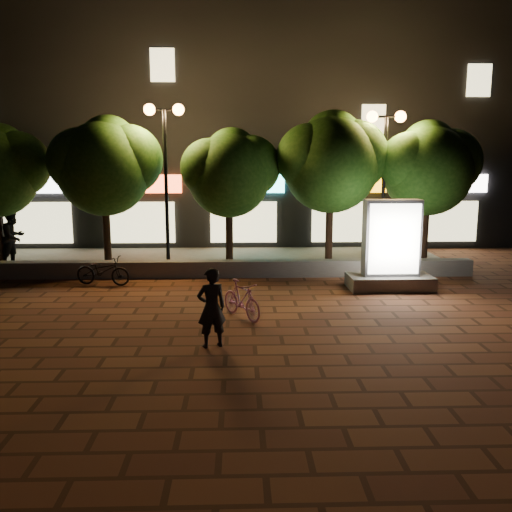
{
  "coord_description": "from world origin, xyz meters",
  "views": [
    {
      "loc": [
        0.82,
        -12.4,
        3.62
      ],
      "look_at": [
        1.26,
        1.5,
        1.1
      ],
      "focal_mm": 38.27,
      "sensor_mm": 36.0,
      "label": 1
    }
  ],
  "objects_px": {
    "tree_far_right": "(429,165)",
    "scooter_pink": "(242,300)",
    "street_lamp_right": "(385,148)",
    "scooter_parked": "(103,271)",
    "ad_kiosk": "(391,253)",
    "street_lamp_left": "(165,144)",
    "pedestrian": "(14,237)",
    "rider": "(212,308)",
    "tree_mid": "(230,170)",
    "tree_left": "(106,163)",
    "tree_right": "(332,159)"
  },
  "relations": [
    {
      "from": "street_lamp_right",
      "to": "rider",
      "type": "xyz_separation_m",
      "value": [
        -5.22,
        -7.49,
        -3.11
      ]
    },
    {
      "from": "tree_mid",
      "to": "pedestrian",
      "type": "relative_size",
      "value": 2.37
    },
    {
      "from": "tree_far_right",
      "to": "tree_right",
      "type": "bearing_deg",
      "value": 180.0
    },
    {
      "from": "scooter_pink",
      "to": "rider",
      "type": "distance_m",
      "value": 2.0
    },
    {
      "from": "tree_mid",
      "to": "scooter_parked",
      "type": "height_order",
      "value": "tree_mid"
    },
    {
      "from": "street_lamp_left",
      "to": "scooter_pink",
      "type": "bearing_deg",
      "value": -67.08
    },
    {
      "from": "street_lamp_right",
      "to": "ad_kiosk",
      "type": "relative_size",
      "value": 2.0
    },
    {
      "from": "tree_left",
      "to": "rider",
      "type": "height_order",
      "value": "tree_left"
    },
    {
      "from": "tree_far_right",
      "to": "scooter_parked",
      "type": "height_order",
      "value": "tree_far_right"
    },
    {
      "from": "street_lamp_left",
      "to": "ad_kiosk",
      "type": "relative_size",
      "value": 2.08
    },
    {
      "from": "tree_left",
      "to": "ad_kiosk",
      "type": "bearing_deg",
      "value": -20.41
    },
    {
      "from": "ad_kiosk",
      "to": "pedestrian",
      "type": "xyz_separation_m",
      "value": [
        -11.6,
        3.23,
        0.03
      ]
    },
    {
      "from": "tree_far_right",
      "to": "scooter_pink",
      "type": "xyz_separation_m",
      "value": [
        -6.19,
        -5.86,
        -2.93
      ]
    },
    {
      "from": "street_lamp_right",
      "to": "rider",
      "type": "relative_size",
      "value": 3.19
    },
    {
      "from": "scooter_pink",
      "to": "tree_mid",
      "type": "bearing_deg",
      "value": 59.98
    },
    {
      "from": "street_lamp_right",
      "to": "scooter_pink",
      "type": "bearing_deg",
      "value": -129.6
    },
    {
      "from": "tree_left",
      "to": "tree_mid",
      "type": "height_order",
      "value": "tree_left"
    },
    {
      "from": "tree_mid",
      "to": "tree_right",
      "type": "bearing_deg",
      "value": 0.0
    },
    {
      "from": "tree_mid",
      "to": "street_lamp_left",
      "type": "height_order",
      "value": "street_lamp_left"
    },
    {
      "from": "scooter_pink",
      "to": "street_lamp_right",
      "type": "bearing_deg",
      "value": 17.29
    },
    {
      "from": "street_lamp_left",
      "to": "street_lamp_right",
      "type": "bearing_deg",
      "value": 0.0
    },
    {
      "from": "scooter_parked",
      "to": "pedestrian",
      "type": "xyz_separation_m",
      "value": [
        -3.5,
        2.55,
        0.61
      ]
    },
    {
      "from": "tree_mid",
      "to": "street_lamp_right",
      "type": "xyz_separation_m",
      "value": [
        4.95,
        -0.26,
        0.68
      ]
    },
    {
      "from": "street_lamp_left",
      "to": "tree_far_right",
      "type": "bearing_deg",
      "value": 1.76
    },
    {
      "from": "rider",
      "to": "tree_left",
      "type": "bearing_deg",
      "value": -84.03
    },
    {
      "from": "rider",
      "to": "tree_mid",
      "type": "bearing_deg",
      "value": -111.7
    },
    {
      "from": "tree_left",
      "to": "street_lamp_right",
      "type": "distance_m",
      "value": 8.96
    },
    {
      "from": "rider",
      "to": "pedestrian",
      "type": "distance_m",
      "value": 10.42
    },
    {
      "from": "tree_mid",
      "to": "pedestrian",
      "type": "distance_m",
      "value": 7.46
    },
    {
      "from": "tree_left",
      "to": "tree_far_right",
      "type": "bearing_deg",
      "value": -0.0
    },
    {
      "from": "tree_mid",
      "to": "scooter_parked",
      "type": "relative_size",
      "value": 2.8
    },
    {
      "from": "scooter_parked",
      "to": "scooter_pink",
      "type": "bearing_deg",
      "value": -118.87
    },
    {
      "from": "rider",
      "to": "tree_right",
      "type": "bearing_deg",
      "value": -134.48
    },
    {
      "from": "ad_kiosk",
      "to": "pedestrian",
      "type": "bearing_deg",
      "value": 164.44
    },
    {
      "from": "tree_mid",
      "to": "tree_far_right",
      "type": "relative_size",
      "value": 0.95
    },
    {
      "from": "tree_right",
      "to": "scooter_pink",
      "type": "xyz_separation_m",
      "value": [
        -2.99,
        -5.86,
        -3.13
      ]
    },
    {
      "from": "street_lamp_left",
      "to": "pedestrian",
      "type": "height_order",
      "value": "street_lamp_left"
    },
    {
      "from": "tree_far_right",
      "to": "rider",
      "type": "distance_m",
      "value": 10.61
    },
    {
      "from": "tree_mid",
      "to": "scooter_pink",
      "type": "xyz_separation_m",
      "value": [
        0.32,
        -5.86,
        -2.78
      ]
    },
    {
      "from": "pedestrian",
      "to": "street_lamp_left",
      "type": "bearing_deg",
      "value": -75.39
    },
    {
      "from": "ad_kiosk",
      "to": "pedestrian",
      "type": "height_order",
      "value": "ad_kiosk"
    },
    {
      "from": "tree_left",
      "to": "tree_right",
      "type": "bearing_deg",
      "value": 0.0
    },
    {
      "from": "street_lamp_right",
      "to": "street_lamp_left",
      "type": "bearing_deg",
      "value": 180.0
    },
    {
      "from": "street_lamp_left",
      "to": "ad_kiosk",
      "type": "height_order",
      "value": "street_lamp_left"
    },
    {
      "from": "ad_kiosk",
      "to": "scooter_parked",
      "type": "height_order",
      "value": "ad_kiosk"
    },
    {
      "from": "tree_right",
      "to": "tree_far_right",
      "type": "xyz_separation_m",
      "value": [
        3.2,
        -0.0,
        -0.2
      ]
    },
    {
      "from": "tree_right",
      "to": "tree_left",
      "type": "bearing_deg",
      "value": -180.0
    },
    {
      "from": "street_lamp_left",
      "to": "rider",
      "type": "bearing_deg",
      "value": -76.6
    },
    {
      "from": "tree_far_right",
      "to": "scooter_parked",
      "type": "distance_m",
      "value": 10.84
    },
    {
      "from": "tree_far_right",
      "to": "street_lamp_right",
      "type": "distance_m",
      "value": 1.66
    }
  ]
}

